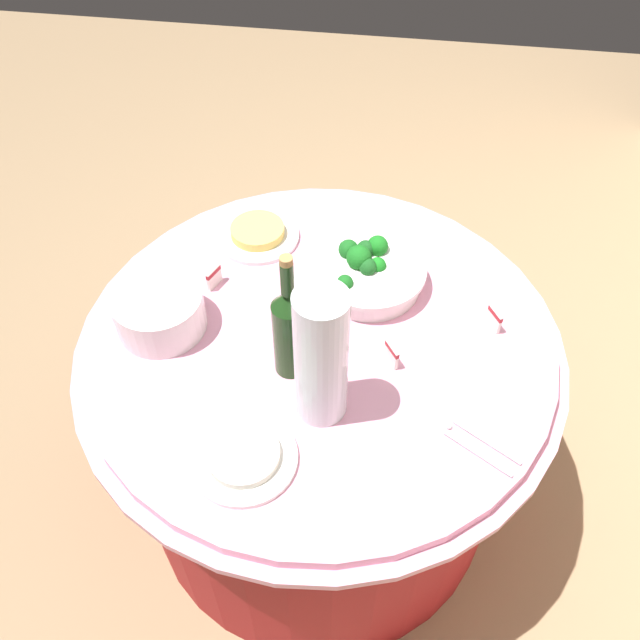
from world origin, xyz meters
TOP-DOWN VIEW (x-y plane):
  - ground_plane at (0.00, 0.00)m, footprint 6.00×6.00m
  - buffet_table at (0.00, 0.00)m, footprint 1.16×1.16m
  - broccoli_bowl at (-0.18, 0.09)m, footprint 0.28×0.28m
  - plate_stack at (0.03, -0.37)m, footprint 0.21×0.21m
  - wine_bottle at (0.10, -0.05)m, footprint 0.07×0.07m
  - decorative_fruit_vase at (0.20, 0.03)m, footprint 0.11×0.11m
  - serving_tongs at (0.25, 0.37)m, footprint 0.12×0.16m
  - food_plate_noodles at (-0.31, -0.21)m, footprint 0.22×0.22m
  - food_plate_rice at (0.35, -0.11)m, footprint 0.22×0.22m
  - label_placard_front at (0.06, 0.17)m, footprint 0.05×0.04m
  - label_placard_mid at (-0.12, -0.28)m, footprint 0.05×0.03m
  - label_placard_rear at (-0.08, 0.40)m, footprint 0.05×0.03m

SIDE VIEW (x-z plane):
  - ground_plane at x=0.00m, z-range 0.00..0.00m
  - buffet_table at x=0.00m, z-range 0.01..0.75m
  - serving_tongs at x=0.25m, z-range 0.74..0.75m
  - food_plate_rice at x=0.35m, z-range 0.74..0.77m
  - food_plate_noodles at x=-0.31m, z-range 0.74..0.77m
  - label_placard_front at x=0.06m, z-range 0.74..0.80m
  - label_placard_mid at x=-0.12m, z-range 0.74..0.80m
  - label_placard_rear at x=-0.08m, z-range 0.74..0.80m
  - broccoli_bowl at x=-0.18m, z-range 0.72..0.84m
  - plate_stack at x=0.03m, z-range 0.74..0.84m
  - wine_bottle at x=0.10m, z-range 0.70..1.04m
  - decorative_fruit_vase at x=0.20m, z-range 0.72..1.06m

